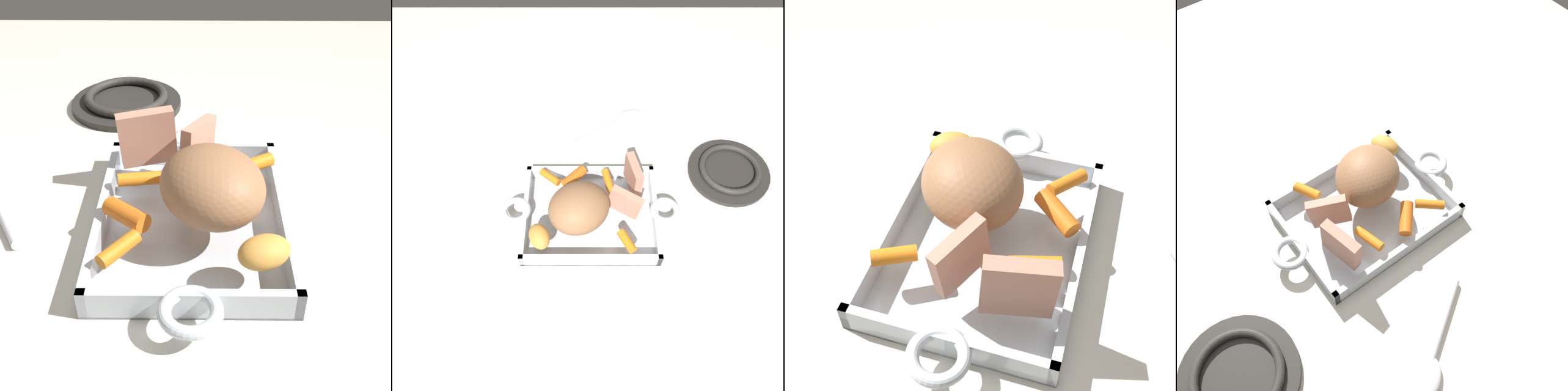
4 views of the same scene
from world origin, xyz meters
The scene contains 12 objects.
ground_plane centered at (0.00, 0.00, 0.00)m, with size 1.63×1.63×0.00m, color silver.
roasting_dish centered at (0.00, 0.00, 0.01)m, with size 0.39×0.23×0.04m.
pork_roast centered at (-0.02, -0.02, 0.08)m, with size 0.13×0.12×0.09m, color #9A6945.
roast_slice_thin centered at (0.07, -0.01, 0.07)m, with size 0.01×0.07×0.07m, color tan.
roast_slice_outer centered at (0.09, 0.06, 0.08)m, with size 0.02×0.07×0.07m, color tan.
baby_carrot_long centered at (0.07, -0.08, 0.05)m, with size 0.02×0.02×0.05m, color orange.
baby_carrot_northeast centered at (0.04, 0.07, 0.05)m, with size 0.02×0.02×0.06m, color orange.
baby_carrot_southeast centered at (-0.04, 0.08, 0.05)m, with size 0.02×0.02×0.06m, color orange.
baby_carrot_center_left centered at (-0.09, 0.08, 0.05)m, with size 0.02×0.02×0.05m, color orange.
potato_whole centered at (-0.10, -0.08, 0.06)m, with size 0.06×0.04×0.03m, color gold.
stove_burner_rear centered at (0.33, 0.12, 0.01)m, with size 0.19×0.19×0.03m.
serving_spoon centered at (0.08, 0.28, 0.01)m, with size 0.20×0.14×0.02m.
Camera 2 is at (-0.01, -0.41, 0.75)m, focal length 34.90 mm.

